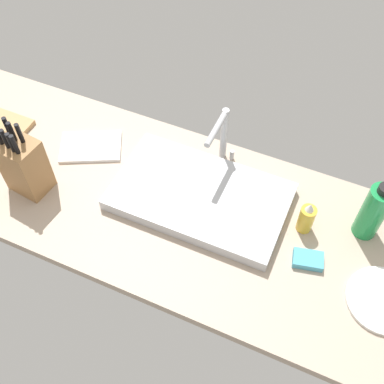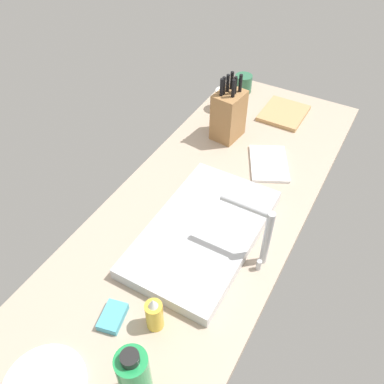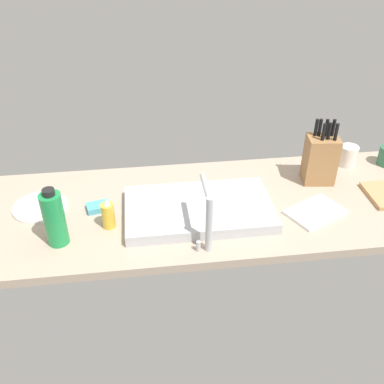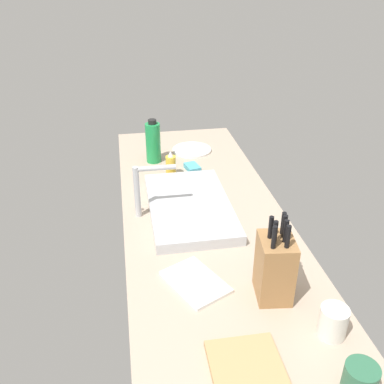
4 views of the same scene
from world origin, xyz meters
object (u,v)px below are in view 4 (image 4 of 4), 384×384
at_px(knife_block, 275,267).
at_px(water_bottle, 153,142).
at_px(sink_basin, 189,206).
at_px(soap_bottle, 171,165).
at_px(dinner_plate, 192,150).
at_px(faucet, 143,186).
at_px(dish_towel, 195,282).
at_px(ceramic_cup, 360,380).
at_px(dish_sponge, 192,167).
at_px(coffee_mug, 333,322).
at_px(cutting_board, 248,371).

height_order(knife_block, water_bottle, knife_block).
height_order(sink_basin, soap_bottle, soap_bottle).
height_order(soap_bottle, dinner_plate, soap_bottle).
bearing_deg(knife_block, faucet, 40.62).
distance_m(faucet, knife_block, 0.65).
distance_m(dish_towel, ceramic_cup, 0.56).
distance_m(dinner_plate, dish_sponge, 0.23).
height_order(water_bottle, dish_sponge, water_bottle).
distance_m(faucet, ceramic_cup, 1.02).
relative_size(water_bottle, dish_towel, 1.05).
bearing_deg(soap_bottle, water_bottle, 20.76).
bearing_deg(knife_block, water_bottle, 21.39).
bearing_deg(faucet, coffee_mug, -147.01).
relative_size(sink_basin, ceramic_cup, 6.54).
distance_m(knife_block, water_bottle, 1.10).
bearing_deg(dinner_plate, dish_sponge, 170.96).
height_order(knife_block, cutting_board, knife_block).
bearing_deg(faucet, knife_block, -146.24).
xyz_separation_m(sink_basin, dinner_plate, (0.62, -0.12, -0.02)).
bearing_deg(sink_basin, dish_towel, 173.08).
distance_m(sink_basin, dish_sponge, 0.40).
relative_size(dish_towel, ceramic_cup, 2.49).
height_order(dish_towel, coffee_mug, coffee_mug).
xyz_separation_m(sink_basin, dish_towel, (-0.45, 0.05, -0.02)).
height_order(sink_basin, ceramic_cup, ceramic_cup).
bearing_deg(ceramic_cup, soap_bottle, 13.48).
bearing_deg(water_bottle, faucet, 170.68).
bearing_deg(knife_block, coffee_mug, -142.46).
bearing_deg(soap_bottle, dish_towel, 178.53).
relative_size(faucet, dinner_plate, 1.05).
distance_m(sink_basin, dish_towel, 0.46).
xyz_separation_m(knife_block, dish_sponge, (0.93, 0.10, -0.10)).
relative_size(sink_basin, dish_towel, 2.63).
distance_m(soap_bottle, water_bottle, 0.20).
height_order(knife_block, dinner_plate, knife_block).
xyz_separation_m(faucet, dinner_plate, (0.62, -0.30, -0.13)).
bearing_deg(sink_basin, water_bottle, 11.05).
bearing_deg(sink_basin, dish_sponge, -11.43).
bearing_deg(faucet, dish_sponge, -34.23).
bearing_deg(coffee_mug, dinner_plate, 7.13).
xyz_separation_m(dinner_plate, coffee_mug, (-1.35, -0.17, 0.04)).
height_order(soap_bottle, coffee_mug, soap_bottle).
xyz_separation_m(knife_block, dinner_plate, (1.16, 0.06, -0.10)).
bearing_deg(dish_sponge, dinner_plate, -9.04).
distance_m(sink_basin, dinner_plate, 0.63).
xyz_separation_m(knife_block, soap_bottle, (0.88, 0.21, -0.05)).
relative_size(sink_basin, soap_bottle, 4.44).
distance_m(water_bottle, ceramic_cup, 1.48).
relative_size(soap_bottle, dish_sponge, 1.42).
relative_size(faucet, water_bottle, 0.98).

